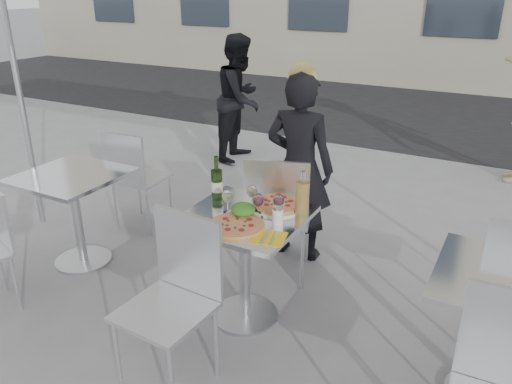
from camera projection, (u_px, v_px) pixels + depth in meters
The scene contains 22 objects.
ground at pixel (245, 316), 3.35m from camera, with size 80.00×80.00×0.00m, color slate.
street_asphalt at pixel (432, 113), 8.61m from camera, with size 24.00×5.00×0.00m, color black.
main_table at pixel (245, 245), 3.14m from camera, with size 0.72×0.72×0.75m.
side_table_left at pixel (74, 200), 3.81m from camera, with size 0.72×0.72×0.75m.
side_table_right at pixel (506, 316), 2.48m from camera, with size 0.72×0.72×0.75m.
chair_far at pixel (278, 209), 3.54m from camera, with size 0.57×0.58×0.98m.
chair_near at pixel (176, 288), 2.65m from camera, with size 0.46×0.47×0.96m.
side_chair_lfar at pixel (134, 172), 4.35m from camera, with size 0.44×0.46×0.91m.
woman_diner at pixel (299, 168), 3.86m from camera, with size 0.55×0.36×1.50m, color black.
pedestrian_a at pixel (240, 98), 6.12m from camera, with size 0.74×0.58×1.53m, color black.
pizza_near at pixel (236, 225), 2.91m from camera, with size 0.33×0.33×0.02m.
pizza_far at pixel (278, 204), 3.18m from camera, with size 0.35×0.35×0.03m.
salad_plate at pixel (243, 211), 3.03m from camera, with size 0.22×0.22×0.09m.
wine_bottle at pixel (217, 183), 3.25m from camera, with size 0.07×0.08×0.29m.
carafe at pixel (302, 198), 3.01m from camera, with size 0.08×0.08×0.29m.
sugar_shaker at pixel (278, 215), 2.94m from camera, with size 0.06×0.06×0.11m.
wineglass_white_a at pixel (227, 197), 3.05m from camera, with size 0.07×0.07×0.16m.
wineglass_white_b at pixel (252, 192), 3.12m from camera, with size 0.07×0.07×0.16m.
wineglass_red_a at pixel (258, 201), 2.99m from camera, with size 0.07×0.07×0.16m.
wineglass_red_b at pixel (279, 201), 2.99m from camera, with size 0.07×0.07×0.16m.
napkin_left at pixel (190, 223), 2.95m from camera, with size 0.23×0.23×0.01m.
napkin_right at pixel (269, 238), 2.79m from camera, with size 0.22×0.22×0.01m.
Camera 1 is at (1.39, -2.40, 2.06)m, focal length 35.00 mm.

